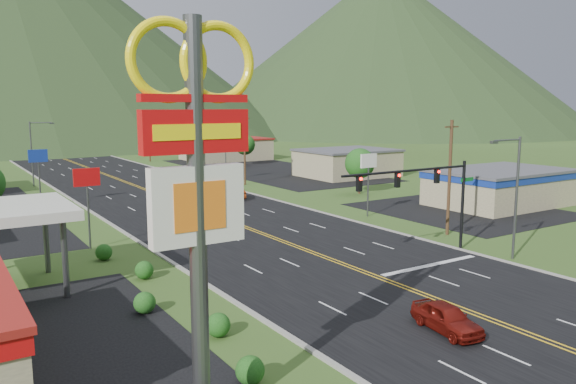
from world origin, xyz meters
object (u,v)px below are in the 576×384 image
streetlight_west (34,149)px  car_red_near (447,318)px  pylon_sign (196,166)px  streetlight_east (514,190)px  car_red_far (233,193)px  traffic_signal (427,186)px  car_dark_mid (175,207)px

streetlight_west → car_red_near: (8.51, -66.66, -4.47)m
pylon_sign → streetlight_east: 29.58m
car_red_near → car_red_far: (9.59, 41.60, 0.07)m
pylon_sign → traffic_signal: pylon_sign is taller
pylon_sign → traffic_signal: size_ratio=1.07×
pylon_sign → car_red_far: size_ratio=2.97×
pylon_sign → streetlight_east: (28.18, 8.00, -4.12)m
car_red_near → car_dark_mid: 36.46m
pylon_sign → traffic_signal: 26.67m
pylon_sign → car_dark_mid: 41.20m
car_red_near → car_dark_mid: size_ratio=0.82×
streetlight_east → pylon_sign: bearing=-164.2°
traffic_signal → car_red_near: bearing=-132.2°
car_red_far → car_dark_mid: bearing=36.9°
streetlight_west → car_dark_mid: bearing=-74.0°
car_red_near → traffic_signal: bearing=56.0°
streetlight_east → streetlight_west: size_ratio=1.00×
car_red_near → car_red_far: 42.69m
streetlight_east → car_dark_mid: (-14.18, 29.79, -4.44)m
car_red_near → car_red_far: car_red_far is taller
pylon_sign → car_red_near: pylon_sign is taller
traffic_signal → streetlight_east: size_ratio=1.46×
streetlight_east → car_red_near: (-14.35, -6.66, -4.47)m
streetlight_west → car_dark_mid: (8.67, -30.21, -4.44)m
pylon_sign → streetlight_west: (5.32, 68.00, -4.12)m
pylon_sign → car_red_near: size_ratio=3.36×
pylon_sign → streetlight_west: bearing=85.5°
traffic_signal → car_red_far: (-0.06, 30.94, -4.55)m
car_red_near → streetlight_west: bearing=105.4°
pylon_sign → streetlight_west: 68.33m
car_dark_mid → streetlight_west: bearing=98.3°
streetlight_east → car_red_near: size_ratio=2.16×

